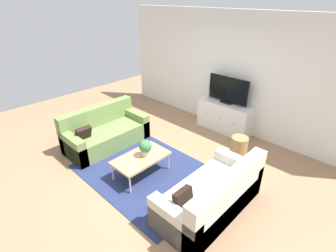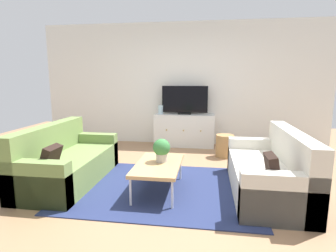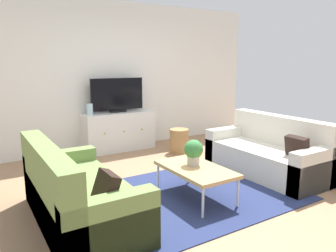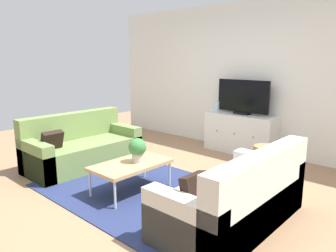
{
  "view_description": "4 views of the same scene",
  "coord_description": "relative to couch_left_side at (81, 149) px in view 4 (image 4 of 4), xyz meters",
  "views": [
    {
      "loc": [
        2.92,
        -2.62,
        2.96
      ],
      "look_at": [
        0.0,
        0.41,
        0.77
      ],
      "focal_mm": 27.06,
      "sensor_mm": 36.0,
      "label": 1
    },
    {
      "loc": [
        0.59,
        -3.57,
        1.48
      ],
      "look_at": [
        0.0,
        0.41,
        0.77
      ],
      "focal_mm": 28.77,
      "sensor_mm": 36.0,
      "label": 2
    },
    {
      "loc": [
        -2.24,
        -3.18,
        1.61
      ],
      "look_at": [
        0.0,
        0.41,
        0.77
      ],
      "focal_mm": 34.59,
      "sensor_mm": 36.0,
      "label": 3
    },
    {
      "loc": [
        2.94,
        -2.8,
        1.68
      ],
      "look_at": [
        0.0,
        0.41,
        0.77
      ],
      "focal_mm": 34.16,
      "sensor_mm": 36.0,
      "label": 4
    }
  ],
  "objects": [
    {
      "name": "area_rug",
      "position": [
        1.44,
        -0.05,
        -0.27
      ],
      "size": [
        2.5,
        1.9,
        0.01
      ],
      "primitive_type": "cube",
      "color": "navy",
      "rests_on": "ground_plane"
    },
    {
      "name": "wicker_basket",
      "position": [
        2.37,
        1.62,
        -0.06
      ],
      "size": [
        0.34,
        0.34,
        0.43
      ],
      "primitive_type": "cylinder",
      "color": "#9E7547",
      "rests_on": "ground_plane"
    },
    {
      "name": "couch_left_side",
      "position": [
        0.0,
        0.0,
        0.0
      ],
      "size": [
        0.83,
        1.76,
        0.83
      ],
      "color": "olive",
      "rests_on": "ground_plane"
    },
    {
      "name": "ground_plane",
      "position": [
        1.44,
        0.1,
        -0.28
      ],
      "size": [
        10.0,
        10.0,
        0.0
      ],
      "primitive_type": "plane",
      "color": "#997251"
    },
    {
      "name": "tv_console",
      "position": [
        1.53,
        2.37,
        0.08
      ],
      "size": [
        1.3,
        0.47,
        0.71
      ],
      "color": "silver",
      "rests_on": "ground_plane"
    },
    {
      "name": "coffee_table",
      "position": [
        1.41,
        -0.15,
        0.08
      ],
      "size": [
        0.57,
        1.0,
        0.39
      ],
      "color": "tan",
      "rests_on": "ground_plane"
    },
    {
      "name": "couch_right_side",
      "position": [
        2.87,
        0.0,
        0.0
      ],
      "size": [
        0.83,
        1.76,
        0.83
      ],
      "color": "beige",
      "rests_on": "ground_plane"
    },
    {
      "name": "flat_screen_tv",
      "position": [
        1.53,
        2.39,
        0.74
      ],
      "size": [
        1.0,
        0.16,
        0.62
      ],
      "color": "black",
      "rests_on": "tv_console"
    },
    {
      "name": "potted_plant",
      "position": [
        1.44,
        -0.07,
        0.28
      ],
      "size": [
        0.23,
        0.23,
        0.31
      ],
      "color": "#B7B2A8",
      "rests_on": "coffee_table"
    },
    {
      "name": "wall_back",
      "position": [
        1.44,
        2.65,
        1.07
      ],
      "size": [
        6.4,
        0.12,
        2.7
      ],
      "primitive_type": "cube",
      "color": "silver",
      "rests_on": "ground_plane"
    },
    {
      "name": "glass_vase",
      "position": [
        0.99,
        2.37,
        0.53
      ],
      "size": [
        0.11,
        0.11,
        0.19
      ],
      "primitive_type": "cylinder",
      "color": "silver",
      "rests_on": "tv_console"
    }
  ]
}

